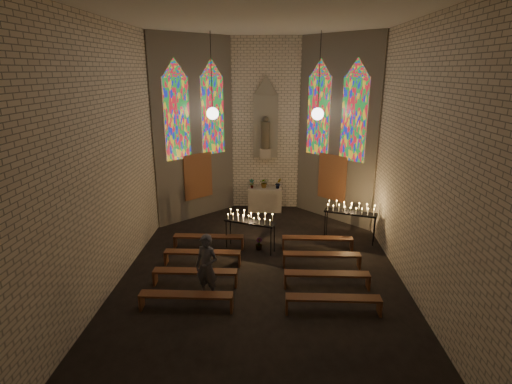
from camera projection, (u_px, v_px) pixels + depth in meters
floor at (261, 273)px, 11.73m from camera, size 12.00×12.00×0.00m
room at (264, 130)px, 13.85m from camera, size 8.22×12.43×7.00m
altar at (265, 199)px, 16.79m from camera, size 1.40×0.60×1.00m
flower_vase_left at (252, 184)px, 16.54m from camera, size 0.22×0.16×0.40m
flower_vase_center at (264, 183)px, 16.63m from camera, size 0.39×0.34×0.42m
flower_vase_right at (278, 183)px, 16.51m from camera, size 0.30×0.27×0.44m
aisle_flower_pot at (259, 244)px, 13.20m from camera, size 0.29×0.29×0.41m
votive_stand_left at (250, 219)px, 12.96m from camera, size 1.73×0.97×1.24m
votive_stand_right at (351, 210)px, 13.67m from camera, size 1.81×0.99×1.30m
pew_left_0 at (209, 238)px, 13.28m from camera, size 2.31×0.33×0.44m
pew_right_0 at (317, 240)px, 13.14m from camera, size 2.31×0.33×0.44m
pew_left_1 at (202, 254)px, 12.14m from camera, size 2.31×0.33×0.44m
pew_right_1 at (322, 256)px, 12.00m from camera, size 2.31×0.33×0.44m
pew_left_2 at (195, 273)px, 10.99m from camera, size 2.31×0.33×0.44m
pew_right_2 at (327, 276)px, 10.85m from camera, size 2.31×0.33×0.44m
pew_left_3 at (186, 297)px, 9.84m from camera, size 2.31×0.33×0.44m
pew_right_3 at (333, 300)px, 9.70m from camera, size 2.31×0.33×0.44m
visitor at (207, 267)px, 10.26m from camera, size 0.75×0.63×1.75m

